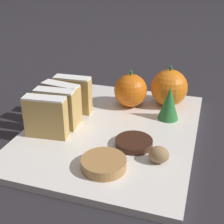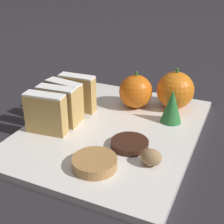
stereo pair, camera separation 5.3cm
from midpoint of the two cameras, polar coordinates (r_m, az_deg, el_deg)
ground_plane at (r=0.55m, az=2.76°, el=-3.96°), size 6.00×6.00×0.00m
serving_platter at (r=0.55m, az=2.78°, el=-3.43°), size 0.29×0.36×0.01m
stollen_slice_front at (r=0.52m, az=-9.20°, el=-0.38°), size 0.07×0.03×0.07m
stollen_slice_second at (r=0.55m, az=-7.28°, el=1.01°), size 0.07×0.03×0.07m
stollen_slice_third at (r=0.57m, az=-5.79°, el=2.34°), size 0.07×0.03×0.07m
stollen_slice_fourth at (r=0.60m, az=-3.82°, el=3.44°), size 0.07×0.03×0.07m
orange_near at (r=0.61m, az=6.84°, el=3.72°), size 0.07×0.07×0.07m
orange_far at (r=0.62m, az=13.93°, el=3.82°), size 0.07×0.07×0.08m
walnut at (r=0.45m, az=10.56°, el=-8.25°), size 0.03×0.02×0.02m
chocolate_cookie at (r=0.49m, az=6.36°, el=-5.89°), size 0.06×0.06×0.01m
gingerbread_cookie at (r=0.45m, az=0.26°, el=-9.37°), size 0.06×0.06×0.01m
evergreen_sprig at (r=0.57m, az=13.56°, el=1.00°), size 0.04×0.04×0.06m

